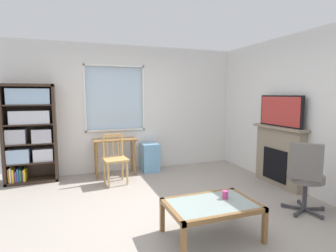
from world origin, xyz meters
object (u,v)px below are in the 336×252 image
object	(u,v)px
desk_under_window	(115,146)
wooden_chair	(115,158)
office_chair	(306,174)
coffee_table	(212,207)
tv	(280,111)
sippy_cup	(225,194)
fireplace	(279,156)
plastic_drawer_unit	(150,157)
bookshelf	(29,130)

from	to	relation	value
desk_under_window	wooden_chair	xyz separation A→B (m)	(-0.08, -0.51, -0.13)
office_chair	coffee_table	xyz separation A→B (m)	(-1.50, -0.11, -0.20)
tv	sippy_cup	xyz separation A→B (m)	(-1.78, -1.11, -0.89)
wooden_chair	fireplace	bearing A→B (deg)	-22.26
desk_under_window	plastic_drawer_unit	distance (m)	0.80
desk_under_window	fireplace	world-z (taller)	fireplace
coffee_table	office_chair	bearing A→B (deg)	4.12
wooden_chair	sippy_cup	size ratio (longest dim) A/B	10.00
desk_under_window	wooden_chair	world-z (taller)	wooden_chair
desk_under_window	office_chair	bearing A→B (deg)	-51.66
plastic_drawer_unit	coffee_table	world-z (taller)	plastic_drawer_unit
office_chair	sippy_cup	world-z (taller)	office_chair
tv	coffee_table	size ratio (longest dim) A/B	0.95
tv	wooden_chair	bearing A→B (deg)	157.61
bookshelf	fireplace	xyz separation A→B (m)	(4.20, -1.74, -0.43)
wooden_chair	sippy_cup	xyz separation A→B (m)	(0.94, -2.23, -0.01)
plastic_drawer_unit	fireplace	xyz separation A→B (m)	(1.92, -1.69, 0.24)
desk_under_window	coffee_table	xyz separation A→B (m)	(0.64, -2.81, -0.24)
fireplace	coffee_table	world-z (taller)	fireplace
tv	office_chair	xyz separation A→B (m)	(-0.50, -1.07, -0.78)
desk_under_window	coffee_table	world-z (taller)	desk_under_window
plastic_drawer_unit	wooden_chair	bearing A→B (deg)	-145.57
desk_under_window	plastic_drawer_unit	bearing A→B (deg)	3.86
tv	office_chair	size ratio (longest dim) A/B	0.97
wooden_chair	office_chair	distance (m)	3.12
tv	coffee_table	xyz separation A→B (m)	(-2.00, -1.18, -0.99)
wooden_chair	coffee_table	world-z (taller)	wooden_chair
office_chair	sippy_cup	xyz separation A→B (m)	(-1.28, -0.04, -0.10)
tv	coffee_table	distance (m)	2.52
desk_under_window	wooden_chair	distance (m)	0.54
wooden_chair	office_chair	world-z (taller)	office_chair
bookshelf	plastic_drawer_unit	size ratio (longest dim) A/B	3.06
plastic_drawer_unit	coffee_table	xyz separation A→B (m)	(-0.10, -2.86, 0.06)
plastic_drawer_unit	tv	size ratio (longest dim) A/B	0.61
fireplace	coffee_table	size ratio (longest dim) A/B	1.11
desk_under_window	sippy_cup	xyz separation A→B (m)	(0.86, -2.75, -0.14)
bookshelf	desk_under_window	distance (m)	1.59
wooden_chair	tv	distance (m)	3.07
tv	sippy_cup	size ratio (longest dim) A/B	10.81
plastic_drawer_unit	fireplace	bearing A→B (deg)	-41.31
bookshelf	desk_under_window	size ratio (longest dim) A/B	2.14
bookshelf	fireplace	world-z (taller)	bookshelf
fireplace	plastic_drawer_unit	bearing A→B (deg)	138.69
fireplace	tv	distance (m)	0.80
desk_under_window	office_chair	xyz separation A→B (m)	(2.14, -2.71, -0.04)
fireplace	bookshelf	bearing A→B (deg)	157.45
wooden_chair	tv	xyz separation A→B (m)	(2.72, -1.12, 0.88)
bookshelf	fireplace	size ratio (longest dim) A/B	1.61
bookshelf	office_chair	distance (m)	4.65
fireplace	sippy_cup	xyz separation A→B (m)	(-1.80, -1.11, -0.08)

